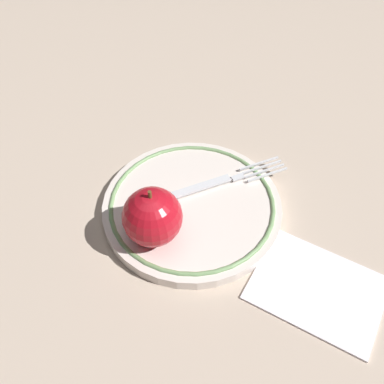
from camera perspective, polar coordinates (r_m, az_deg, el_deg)
The scene contains 5 objects.
ground_plane at distance 0.58m, azimuth -1.50°, elevation -2.57°, with size 2.00×2.00×0.00m, color #BCA692.
plate at distance 0.57m, azimuth 0.00°, elevation -1.90°, with size 0.24×0.24×0.02m.
apple_red_whole at distance 0.51m, azimuth -5.30°, elevation -3.31°, with size 0.07×0.07×0.08m.
fork at distance 0.59m, azimuth 4.14°, elevation 1.34°, with size 0.09×0.17×0.00m.
napkin_folded at distance 0.53m, azimuth 16.41°, elevation -12.18°, with size 0.15×0.11×0.01m, color white.
Camera 1 is at (-0.25, 0.26, 0.45)m, focal length 40.00 mm.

